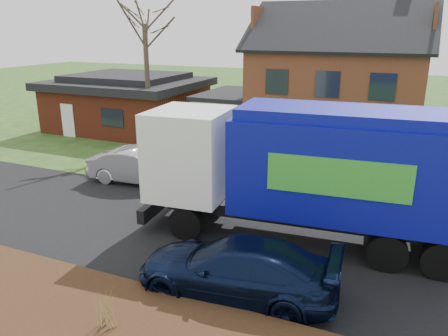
% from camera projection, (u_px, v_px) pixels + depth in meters
% --- Properties ---
extents(ground, '(120.00, 120.00, 0.00)m').
position_uv_depth(ground, '(200.00, 236.00, 14.69)').
color(ground, '#244517').
rests_on(ground, ground).
extents(road, '(80.00, 7.00, 0.02)m').
position_uv_depth(road, '(200.00, 236.00, 14.68)').
color(road, black).
rests_on(road, ground).
extents(mulch_verge, '(80.00, 3.50, 0.30)m').
position_uv_depth(mulch_verge, '(97.00, 326.00, 10.02)').
color(mulch_verge, black).
rests_on(mulch_verge, ground).
extents(main_house, '(12.95, 8.95, 9.26)m').
position_uv_depth(main_house, '(331.00, 76.00, 25.01)').
color(main_house, beige).
rests_on(main_house, ground).
extents(ranch_house, '(9.80, 8.20, 3.70)m').
position_uv_depth(ranch_house, '(128.00, 102.00, 30.04)').
color(ranch_house, maroon).
rests_on(ranch_house, ground).
extents(garbage_truck, '(10.53, 3.63, 4.43)m').
position_uv_depth(garbage_truck, '(310.00, 166.00, 13.62)').
color(garbage_truck, black).
rests_on(garbage_truck, ground).
extents(silver_sedan, '(4.81, 2.07, 1.54)m').
position_uv_depth(silver_sedan, '(141.00, 166.00, 19.51)').
color(silver_sedan, '#B3B7BB').
rests_on(silver_sedan, ground).
extents(navy_wagon, '(5.43, 2.60, 1.53)m').
position_uv_depth(navy_wagon, '(236.00, 269.00, 11.25)').
color(navy_wagon, black).
rests_on(navy_wagon, ground).
extents(tree_front_west, '(3.22, 3.22, 9.58)m').
position_uv_depth(tree_front_west, '(143.00, 5.00, 24.11)').
color(tree_front_west, '#46392A').
rests_on(tree_front_west, ground).
extents(grass_clump_mid, '(0.33, 0.27, 0.92)m').
position_uv_depth(grass_clump_mid, '(107.00, 306.00, 9.74)').
color(grass_clump_mid, '#9C8545').
rests_on(grass_clump_mid, mulch_verge).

